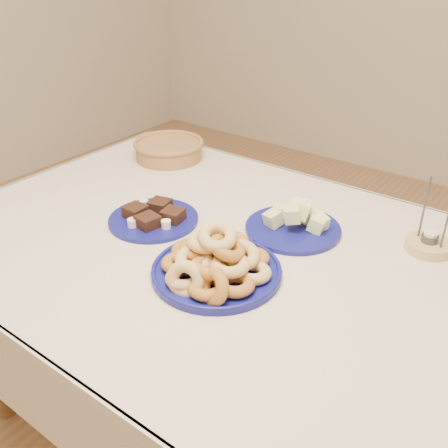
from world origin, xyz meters
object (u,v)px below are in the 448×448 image
(dining_table, at_px, (235,282))
(candle_holder, at_px, (428,244))
(brownie_plate, at_px, (153,217))
(wicker_basket, at_px, (169,149))
(melon_plate, at_px, (296,223))
(donut_platter, at_px, (215,264))

(dining_table, bearing_deg, candle_holder, 36.23)
(brownie_plate, xyz_separation_m, candle_holder, (0.69, 0.32, 0.00))
(wicker_basket, bearing_deg, melon_plate, -16.35)
(dining_table, height_order, wicker_basket, wicker_basket)
(dining_table, relative_size, wicker_basket, 6.47)
(dining_table, bearing_deg, brownie_plate, -176.04)
(melon_plate, distance_m, candle_holder, 0.35)
(donut_platter, distance_m, wicker_basket, 0.79)
(dining_table, bearing_deg, wicker_basket, 146.85)
(wicker_basket, distance_m, candle_holder, 0.99)
(donut_platter, distance_m, melon_plate, 0.32)
(melon_plate, distance_m, brownie_plate, 0.41)
(donut_platter, xyz_separation_m, candle_holder, (0.38, 0.43, -0.02))
(donut_platter, relative_size, brownie_plate, 1.18)
(dining_table, xyz_separation_m, brownie_plate, (-0.28, -0.02, 0.12))
(melon_plate, relative_size, wicker_basket, 1.06)
(melon_plate, relative_size, brownie_plate, 0.93)
(donut_platter, distance_m, candle_holder, 0.57)
(donut_platter, relative_size, melon_plate, 1.26)
(brownie_plate, bearing_deg, wicker_basket, 126.91)
(donut_platter, height_order, melon_plate, donut_platter)
(dining_table, xyz_separation_m, candle_holder, (0.41, 0.30, 0.12))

